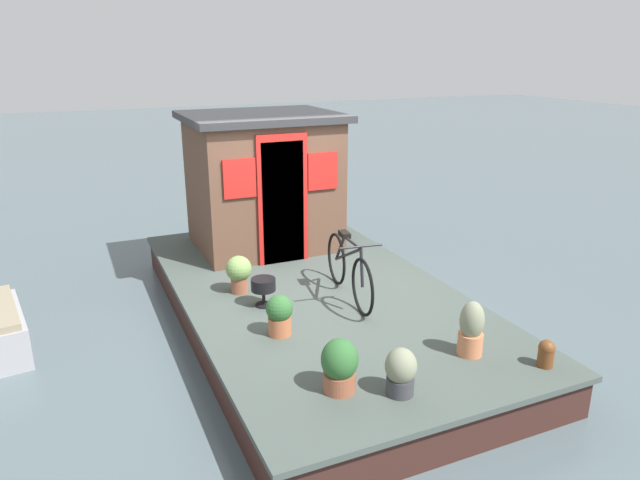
{
  "coord_description": "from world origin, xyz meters",
  "views": [
    {
      "loc": [
        -6.2,
        2.67,
        3.33
      ],
      "look_at": [
        -0.2,
        0.0,
        1.17
      ],
      "focal_mm": 32.64,
      "sensor_mm": 36.0,
      "label": 1
    }
  ],
  "objects_px": {
    "mooring_bollard": "(546,353)",
    "potted_plant_sage": "(280,314)",
    "houseboat_cabin": "(263,181)",
    "potted_plant_geranium": "(340,365)",
    "potted_plant_fern": "(239,272)",
    "bicycle": "(349,269)",
    "charcoal_grill": "(263,286)",
    "potted_plant_mint": "(401,371)",
    "potted_plant_succulent": "(471,329)"
  },
  "relations": [
    {
      "from": "mooring_bollard",
      "to": "potted_plant_sage",
      "type": "bearing_deg",
      "value": 51.78
    },
    {
      "from": "houseboat_cabin",
      "to": "potted_plant_geranium",
      "type": "bearing_deg",
      "value": 170.2
    },
    {
      "from": "potted_plant_fern",
      "to": "bicycle",
      "type": "bearing_deg",
      "value": -121.18
    },
    {
      "from": "houseboat_cabin",
      "to": "potted_plant_sage",
      "type": "height_order",
      "value": "houseboat_cabin"
    },
    {
      "from": "potted_plant_geranium",
      "to": "charcoal_grill",
      "type": "bearing_deg",
      "value": 0.97
    },
    {
      "from": "potted_plant_mint",
      "to": "potted_plant_geranium",
      "type": "height_order",
      "value": "potted_plant_geranium"
    },
    {
      "from": "potted_plant_fern",
      "to": "houseboat_cabin",
      "type": "bearing_deg",
      "value": -28.72
    },
    {
      "from": "bicycle",
      "to": "charcoal_grill",
      "type": "relative_size",
      "value": 4.75
    },
    {
      "from": "bicycle",
      "to": "potted_plant_geranium",
      "type": "relative_size",
      "value": 3.26
    },
    {
      "from": "charcoal_grill",
      "to": "mooring_bollard",
      "type": "relative_size",
      "value": 1.25
    },
    {
      "from": "potted_plant_fern",
      "to": "potted_plant_succulent",
      "type": "relative_size",
      "value": 0.84
    },
    {
      "from": "potted_plant_fern",
      "to": "potted_plant_succulent",
      "type": "bearing_deg",
      "value": -145.91
    },
    {
      "from": "potted_plant_succulent",
      "to": "mooring_bollard",
      "type": "bearing_deg",
      "value": -133.23
    },
    {
      "from": "houseboat_cabin",
      "to": "potted_plant_succulent",
      "type": "height_order",
      "value": "houseboat_cabin"
    },
    {
      "from": "potted_plant_mint",
      "to": "charcoal_grill",
      "type": "distance_m",
      "value": 2.28
    },
    {
      "from": "charcoal_grill",
      "to": "potted_plant_geranium",
      "type": "bearing_deg",
      "value": -179.03
    },
    {
      "from": "bicycle",
      "to": "potted_plant_succulent",
      "type": "bearing_deg",
      "value": -164.41
    },
    {
      "from": "houseboat_cabin",
      "to": "mooring_bollard",
      "type": "xyz_separation_m",
      "value": [
        -4.5,
        -1.26,
        -0.86
      ]
    },
    {
      "from": "mooring_bollard",
      "to": "charcoal_grill",
      "type": "bearing_deg",
      "value": 39.88
    },
    {
      "from": "potted_plant_fern",
      "to": "mooring_bollard",
      "type": "relative_size",
      "value": 1.74
    },
    {
      "from": "potted_plant_succulent",
      "to": "charcoal_grill",
      "type": "bearing_deg",
      "value": 37.89
    },
    {
      "from": "potted_plant_mint",
      "to": "mooring_bollard",
      "type": "relative_size",
      "value": 1.61
    },
    {
      "from": "potted_plant_mint",
      "to": "houseboat_cabin",
      "type": "bearing_deg",
      "value": -3.23
    },
    {
      "from": "potted_plant_mint",
      "to": "potted_plant_fern",
      "type": "bearing_deg",
      "value": 13.17
    },
    {
      "from": "potted_plant_succulent",
      "to": "potted_plant_geranium",
      "type": "distance_m",
      "value": 1.45
    },
    {
      "from": "potted_plant_fern",
      "to": "mooring_bollard",
      "type": "height_order",
      "value": "potted_plant_fern"
    },
    {
      "from": "potted_plant_mint",
      "to": "potted_plant_sage",
      "type": "bearing_deg",
      "value": 21.22
    },
    {
      "from": "bicycle",
      "to": "potted_plant_mint",
      "type": "height_order",
      "value": "bicycle"
    },
    {
      "from": "potted_plant_sage",
      "to": "potted_plant_succulent",
      "type": "height_order",
      "value": "potted_plant_succulent"
    },
    {
      "from": "bicycle",
      "to": "potted_plant_succulent",
      "type": "relative_size",
      "value": 2.86
    },
    {
      "from": "houseboat_cabin",
      "to": "mooring_bollard",
      "type": "relative_size",
      "value": 8.1
    },
    {
      "from": "potted_plant_geranium",
      "to": "mooring_bollard",
      "type": "xyz_separation_m",
      "value": [
        -0.43,
        -1.96,
        -0.11
      ]
    },
    {
      "from": "potted_plant_succulent",
      "to": "potted_plant_geranium",
      "type": "xyz_separation_m",
      "value": [
        -0.05,
        1.45,
        -0.02
      ]
    },
    {
      "from": "houseboat_cabin",
      "to": "potted_plant_succulent",
      "type": "xyz_separation_m",
      "value": [
        -4.02,
        -0.75,
        -0.74
      ]
    },
    {
      "from": "potted_plant_sage",
      "to": "charcoal_grill",
      "type": "relative_size",
      "value": 1.3
    },
    {
      "from": "potted_plant_fern",
      "to": "potted_plant_geranium",
      "type": "height_order",
      "value": "potted_plant_geranium"
    },
    {
      "from": "mooring_bollard",
      "to": "potted_plant_fern",
      "type": "bearing_deg",
      "value": 36.54
    },
    {
      "from": "houseboat_cabin",
      "to": "potted_plant_sage",
      "type": "distance_m",
      "value": 3.08
    },
    {
      "from": "potted_plant_succulent",
      "to": "potted_plant_geranium",
      "type": "bearing_deg",
      "value": 92.12
    },
    {
      "from": "potted_plant_fern",
      "to": "potted_plant_geranium",
      "type": "relative_size",
      "value": 0.95
    },
    {
      "from": "houseboat_cabin",
      "to": "bicycle",
      "type": "bearing_deg",
      "value": -173.33
    },
    {
      "from": "potted_plant_sage",
      "to": "potted_plant_mint",
      "type": "relative_size",
      "value": 1.01
    },
    {
      "from": "potted_plant_succulent",
      "to": "mooring_bollard",
      "type": "xyz_separation_m",
      "value": [
        -0.48,
        -0.51,
        -0.13
      ]
    },
    {
      "from": "bicycle",
      "to": "potted_plant_geranium",
      "type": "xyz_separation_m",
      "value": [
        -1.76,
        0.97,
        -0.12
      ]
    },
    {
      "from": "bicycle",
      "to": "potted_plant_geranium",
      "type": "distance_m",
      "value": 2.02
    },
    {
      "from": "charcoal_grill",
      "to": "bicycle",
      "type": "bearing_deg",
      "value": -101.05
    },
    {
      "from": "houseboat_cabin",
      "to": "charcoal_grill",
      "type": "relative_size",
      "value": 6.46
    },
    {
      "from": "bicycle",
      "to": "mooring_bollard",
      "type": "height_order",
      "value": "bicycle"
    },
    {
      "from": "potted_plant_geranium",
      "to": "potted_plant_sage",
      "type": "bearing_deg",
      "value": 5.29
    },
    {
      "from": "potted_plant_succulent",
      "to": "potted_plant_geranium",
      "type": "relative_size",
      "value": 1.14
    }
  ]
}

